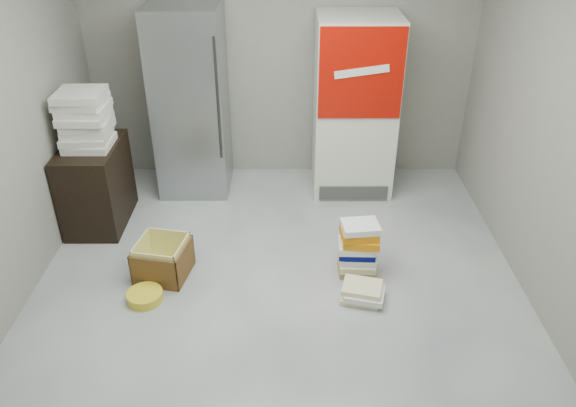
# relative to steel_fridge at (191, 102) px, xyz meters

# --- Properties ---
(ground) EXTENTS (5.00, 5.00, 0.00)m
(ground) POSITION_rel_steel_fridge_xyz_m (0.90, -2.13, -0.95)
(ground) COLOR #BBBBB6
(ground) RESTS_ON ground
(room_shell) EXTENTS (4.04, 5.04, 2.82)m
(room_shell) POSITION_rel_steel_fridge_xyz_m (0.90, -2.13, 0.85)
(room_shell) COLOR gray
(room_shell) RESTS_ON ground
(steel_fridge) EXTENTS (0.70, 0.72, 1.90)m
(steel_fridge) POSITION_rel_steel_fridge_xyz_m (0.00, 0.00, 0.00)
(steel_fridge) COLOR #93959A
(steel_fridge) RESTS_ON ground
(coke_cooler) EXTENTS (0.80, 0.73, 1.80)m
(coke_cooler) POSITION_rel_steel_fridge_xyz_m (1.65, -0.01, -0.05)
(coke_cooler) COLOR silver
(coke_cooler) RESTS_ON ground
(wood_shelf) EXTENTS (0.50, 0.80, 0.80)m
(wood_shelf) POSITION_rel_steel_fridge_xyz_m (-0.83, -0.73, -0.55)
(wood_shelf) COLOR black
(wood_shelf) RESTS_ON ground
(supply_box_stack) EXTENTS (0.44, 0.44, 0.52)m
(supply_box_stack) POSITION_rel_steel_fridge_xyz_m (-0.82, -0.73, 0.11)
(supply_box_stack) COLOR silver
(supply_box_stack) RESTS_ON wood_shelf
(phonebook_stack_main) EXTENTS (0.34, 0.27, 0.49)m
(phonebook_stack_main) POSITION_rel_steel_fridge_xyz_m (1.56, -1.55, -0.70)
(phonebook_stack_main) COLOR #A1864D
(phonebook_stack_main) RESTS_ON ground
(phonebook_stack_side) EXTENTS (0.38, 0.33, 0.14)m
(phonebook_stack_side) POSITION_rel_steel_fridge_xyz_m (1.57, -1.91, -0.88)
(phonebook_stack_side) COLOR beige
(phonebook_stack_side) RESTS_ON ground
(cardboard_box) EXTENTS (0.48, 0.48, 0.33)m
(cardboard_box) POSITION_rel_steel_fridge_xyz_m (-0.07, -1.58, -0.81)
(cardboard_box) COLOR yellow
(cardboard_box) RESTS_ON ground
(bucket_lid) EXTENTS (0.29, 0.29, 0.08)m
(bucket_lid) POSITION_rel_steel_fridge_xyz_m (-0.16, -1.91, -0.91)
(bucket_lid) COLOR yellow
(bucket_lid) RESTS_ON ground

